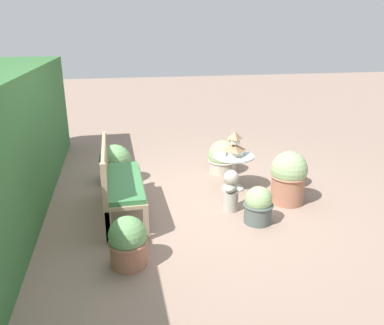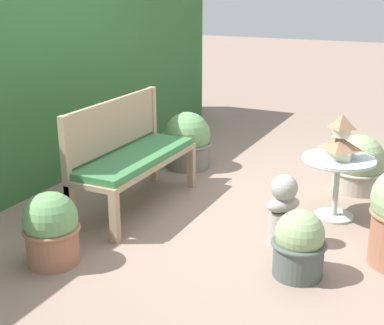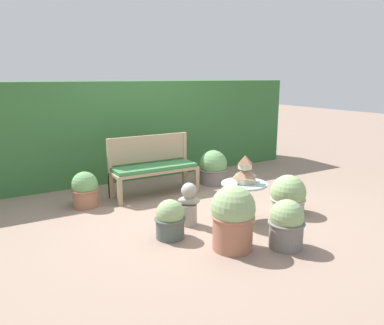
{
  "view_description": "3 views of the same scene",
  "coord_description": "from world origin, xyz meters",
  "px_view_note": "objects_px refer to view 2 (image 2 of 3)",
  "views": [
    {
      "loc": [
        -4.42,
        0.99,
        2.13
      ],
      "look_at": [
        -0.15,
        0.09,
        0.61
      ],
      "focal_mm": 35.0,
      "sensor_mm": 36.0,
      "label": 1
    },
    {
      "loc": [
        -3.75,
        -1.32,
        1.79
      ],
      "look_at": [
        -0.03,
        0.49,
        0.41
      ],
      "focal_mm": 50.0,
      "sensor_mm": 36.0,
      "label": 2
    },
    {
      "loc": [
        -2.48,
        -4.15,
        1.79
      ],
      "look_at": [
        0.1,
        0.28,
        0.61
      ],
      "focal_mm": 35.0,
      "sensor_mm": 36.0,
      "label": 3
    }
  ],
  "objects_px": {
    "potted_plant_path_edge": "(51,229)",
    "garden_bust": "(283,210)",
    "garden_bench": "(136,162)",
    "patio_table": "(338,171)",
    "pagoda_birdhouse": "(341,140)",
    "potted_plant_hedge_corner": "(299,245)",
    "potted_plant_bench_left": "(187,142)",
    "potted_plant_table_near": "(358,166)"
  },
  "relations": [
    {
      "from": "potted_plant_path_edge",
      "to": "garden_bust",
      "type": "bearing_deg",
      "value": -54.76
    },
    {
      "from": "potted_plant_path_edge",
      "to": "garden_bench",
      "type": "bearing_deg",
      "value": -0.73
    },
    {
      "from": "patio_table",
      "to": "pagoda_birdhouse",
      "type": "xyz_separation_m",
      "value": [
        0.0,
        -0.0,
        0.26
      ]
    },
    {
      "from": "patio_table",
      "to": "potted_plant_hedge_corner",
      "type": "distance_m",
      "value": 1.04
    },
    {
      "from": "pagoda_birdhouse",
      "to": "potted_plant_hedge_corner",
      "type": "distance_m",
      "value": 1.12
    },
    {
      "from": "garden_bench",
      "to": "pagoda_birdhouse",
      "type": "height_order",
      "value": "pagoda_birdhouse"
    },
    {
      "from": "potted_plant_bench_left",
      "to": "potted_plant_hedge_corner",
      "type": "bearing_deg",
      "value": -135.56
    },
    {
      "from": "pagoda_birdhouse",
      "to": "potted_plant_bench_left",
      "type": "bearing_deg",
      "value": 69.29
    },
    {
      "from": "pagoda_birdhouse",
      "to": "potted_plant_hedge_corner",
      "type": "relative_size",
      "value": 0.78
    },
    {
      "from": "potted_plant_hedge_corner",
      "to": "potted_plant_table_near",
      "type": "xyz_separation_m",
      "value": [
        1.73,
        -0.08,
        0.02
      ]
    },
    {
      "from": "potted_plant_bench_left",
      "to": "garden_bench",
      "type": "bearing_deg",
      "value": -175.35
    },
    {
      "from": "garden_bench",
      "to": "garden_bust",
      "type": "distance_m",
      "value": 1.31
    },
    {
      "from": "potted_plant_hedge_corner",
      "to": "potted_plant_path_edge",
      "type": "distance_m",
      "value": 1.63
    },
    {
      "from": "patio_table",
      "to": "potted_plant_hedge_corner",
      "type": "bearing_deg",
      "value": 178.75
    },
    {
      "from": "garden_bench",
      "to": "potted_plant_path_edge",
      "type": "bearing_deg",
      "value": 179.27
    },
    {
      "from": "garden_bench",
      "to": "patio_table",
      "type": "distance_m",
      "value": 1.63
    },
    {
      "from": "garden_bench",
      "to": "garden_bust",
      "type": "height_order",
      "value": "garden_bust"
    },
    {
      "from": "garden_bench",
      "to": "patio_table",
      "type": "bearing_deg",
      "value": -71.51
    },
    {
      "from": "garden_bench",
      "to": "potted_plant_path_edge",
      "type": "height_order",
      "value": "potted_plant_path_edge"
    },
    {
      "from": "potted_plant_hedge_corner",
      "to": "potted_plant_table_near",
      "type": "relative_size",
      "value": 0.87
    },
    {
      "from": "garden_bench",
      "to": "potted_plant_hedge_corner",
      "type": "relative_size",
      "value": 2.95
    },
    {
      "from": "garden_bench",
      "to": "pagoda_birdhouse",
      "type": "distance_m",
      "value": 1.65
    },
    {
      "from": "potted_plant_path_edge",
      "to": "potted_plant_bench_left",
      "type": "height_order",
      "value": "potted_plant_bench_left"
    },
    {
      "from": "potted_plant_hedge_corner",
      "to": "potted_plant_table_near",
      "type": "distance_m",
      "value": 1.73
    },
    {
      "from": "patio_table",
      "to": "potted_plant_path_edge",
      "type": "height_order",
      "value": "same"
    },
    {
      "from": "potted_plant_bench_left",
      "to": "potted_plant_path_edge",
      "type": "bearing_deg",
      "value": -177.95
    },
    {
      "from": "pagoda_birdhouse",
      "to": "potted_plant_path_edge",
      "type": "distance_m",
      "value": 2.26
    },
    {
      "from": "garden_bench",
      "to": "potted_plant_table_near",
      "type": "height_order",
      "value": "potted_plant_table_near"
    },
    {
      "from": "garden_bust",
      "to": "potted_plant_hedge_corner",
      "type": "height_order",
      "value": "garden_bust"
    },
    {
      "from": "pagoda_birdhouse",
      "to": "potted_plant_bench_left",
      "type": "height_order",
      "value": "pagoda_birdhouse"
    },
    {
      "from": "patio_table",
      "to": "potted_plant_bench_left",
      "type": "bearing_deg",
      "value": 69.29
    },
    {
      "from": "pagoda_birdhouse",
      "to": "garden_bench",
      "type": "bearing_deg",
      "value": 108.49
    },
    {
      "from": "potted_plant_hedge_corner",
      "to": "patio_table",
      "type": "bearing_deg",
      "value": -1.25
    },
    {
      "from": "garden_bench",
      "to": "pagoda_birdhouse",
      "type": "xyz_separation_m",
      "value": [
        0.52,
        -1.54,
        0.25
      ]
    },
    {
      "from": "potted_plant_hedge_corner",
      "to": "potted_plant_bench_left",
      "type": "xyz_separation_m",
      "value": [
        1.65,
        1.61,
        0.05
      ]
    },
    {
      "from": "patio_table",
      "to": "potted_plant_path_edge",
      "type": "relative_size",
      "value": 1.15
    },
    {
      "from": "pagoda_birdhouse",
      "to": "potted_plant_hedge_corner",
      "type": "height_order",
      "value": "pagoda_birdhouse"
    },
    {
      "from": "potted_plant_table_near",
      "to": "garden_bust",
      "type": "bearing_deg",
      "value": 167.68
    },
    {
      "from": "potted_plant_bench_left",
      "to": "garden_bust",
      "type": "bearing_deg",
      "value": -132.41
    },
    {
      "from": "garden_bench",
      "to": "patio_table",
      "type": "relative_size",
      "value": 2.3
    },
    {
      "from": "garden_bench",
      "to": "potted_plant_hedge_corner",
      "type": "height_order",
      "value": "garden_bench"
    },
    {
      "from": "patio_table",
      "to": "garden_bust",
      "type": "bearing_deg",
      "value": 159.61
    }
  ]
}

